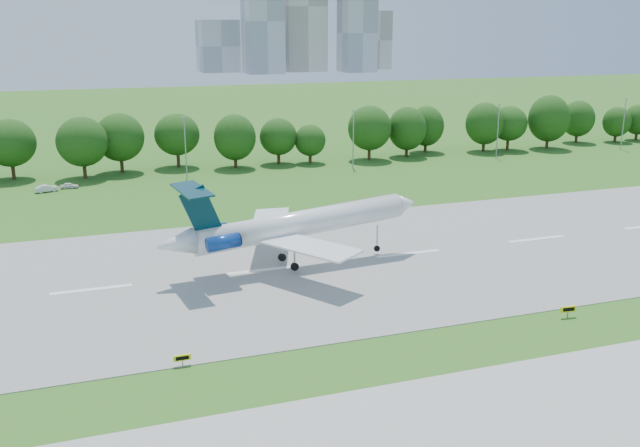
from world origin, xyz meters
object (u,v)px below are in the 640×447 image
at_px(airliner, 288,225).
at_px(service_vehicle_a, 46,188).
at_px(taxi_sign_left, 182,358).
at_px(service_vehicle_b, 69,186).

relative_size(airliner, service_vehicle_a, 8.81).
xyz_separation_m(airliner, service_vehicle_a, (-29.24, 54.60, -4.98)).
distance_m(taxi_sign_left, service_vehicle_b, 78.80).
xyz_separation_m(taxi_sign_left, service_vehicle_b, (-8.72, 78.32, -0.25)).
height_order(taxi_sign_left, service_vehicle_b, service_vehicle_b).
distance_m(taxi_sign_left, service_vehicle_a, 77.76).
height_order(service_vehicle_a, service_vehicle_b, service_vehicle_a).
distance_m(airliner, service_vehicle_b, 61.85).
height_order(taxi_sign_left, service_vehicle_a, service_vehicle_a).
bearing_deg(taxi_sign_left, service_vehicle_a, 99.41).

